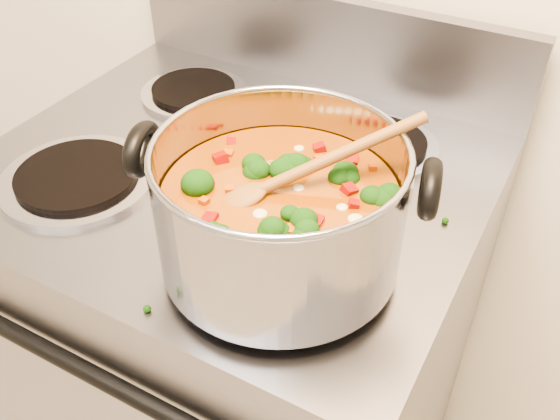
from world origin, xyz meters
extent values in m
cube|color=gray|center=(0.07, 1.16, 0.46)|extent=(0.74, 0.64, 0.92)
cube|color=gray|center=(0.07, 1.46, 1.00)|extent=(0.74, 0.03, 0.16)
cylinder|color=black|center=(0.07, 0.82, 0.80)|extent=(0.63, 0.02, 0.02)
cylinder|color=#A5A5AD|center=(-0.11, 1.01, 0.92)|extent=(0.22, 0.22, 0.01)
cylinder|color=black|center=(-0.11, 1.01, 0.93)|extent=(0.17, 0.17, 0.01)
cylinder|color=#A5A5AD|center=(0.24, 1.01, 0.92)|extent=(0.22, 0.22, 0.01)
cylinder|color=black|center=(0.24, 1.01, 0.93)|extent=(0.17, 0.17, 0.01)
cylinder|color=#A5A5AD|center=(-0.11, 1.31, 0.92)|extent=(0.18, 0.18, 0.01)
cylinder|color=black|center=(-0.11, 1.31, 0.93)|extent=(0.15, 0.15, 0.01)
cylinder|color=#A5A5AD|center=(0.24, 1.31, 0.92)|extent=(0.18, 0.18, 0.01)
cylinder|color=black|center=(0.24, 1.31, 0.93)|extent=(0.15, 0.15, 0.01)
cylinder|color=#97979E|center=(0.23, 1.00, 1.01)|extent=(0.28, 0.28, 0.15)
torus|color=#97979E|center=(0.23, 1.00, 1.09)|extent=(0.29, 0.29, 0.01)
cylinder|color=#8C480C|center=(0.23, 1.00, 0.99)|extent=(0.27, 0.27, 0.10)
torus|color=black|center=(0.08, 0.96, 1.07)|extent=(0.04, 0.08, 0.08)
torus|color=black|center=(0.39, 1.05, 1.07)|extent=(0.04, 0.08, 0.08)
ellipsoid|color=black|center=(0.21, 1.09, 1.04)|extent=(0.04, 0.04, 0.03)
ellipsoid|color=black|center=(0.24, 0.96, 1.04)|extent=(0.04, 0.04, 0.03)
ellipsoid|color=black|center=(0.18, 1.03, 1.04)|extent=(0.04, 0.04, 0.03)
ellipsoid|color=black|center=(0.20, 0.99, 1.04)|extent=(0.04, 0.04, 0.03)
ellipsoid|color=black|center=(0.34, 1.03, 1.04)|extent=(0.04, 0.04, 0.03)
ellipsoid|color=black|center=(0.13, 1.01, 1.04)|extent=(0.04, 0.04, 0.03)
ellipsoid|color=black|center=(0.33, 0.95, 1.04)|extent=(0.04, 0.04, 0.03)
ellipsoid|color=black|center=(0.14, 1.00, 1.04)|extent=(0.04, 0.04, 0.03)
ellipsoid|color=black|center=(0.27, 0.92, 1.04)|extent=(0.04, 0.04, 0.03)
ellipsoid|color=black|center=(0.21, 1.11, 1.04)|extent=(0.04, 0.04, 0.03)
ellipsoid|color=#9E1905|center=(0.21, 1.08, 1.04)|extent=(0.01, 0.01, 0.01)
ellipsoid|color=#9E1905|center=(0.24, 1.01, 1.04)|extent=(0.01, 0.01, 0.01)
ellipsoid|color=#9E1905|center=(0.26, 1.07, 1.04)|extent=(0.01, 0.01, 0.01)
ellipsoid|color=#9E1905|center=(0.35, 1.02, 1.04)|extent=(0.01, 0.01, 0.01)
ellipsoid|color=#9E1905|center=(0.34, 1.05, 1.04)|extent=(0.01, 0.01, 0.01)
ellipsoid|color=#9E1905|center=(0.20, 1.01, 1.04)|extent=(0.01, 0.01, 0.01)
ellipsoid|color=#9E1905|center=(0.26, 0.98, 1.04)|extent=(0.01, 0.01, 0.01)
ellipsoid|color=#9E1905|center=(0.18, 1.07, 1.04)|extent=(0.01, 0.01, 0.01)
ellipsoid|color=#9E1905|center=(0.30, 1.06, 1.04)|extent=(0.01, 0.01, 0.01)
ellipsoid|color=#9E1905|center=(0.18, 1.06, 1.04)|extent=(0.01, 0.01, 0.01)
ellipsoid|color=#9E1905|center=(0.30, 0.94, 1.04)|extent=(0.01, 0.01, 0.01)
ellipsoid|color=#AA3E09|center=(0.16, 1.03, 1.04)|extent=(0.01, 0.01, 0.01)
ellipsoid|color=#AA3E09|center=(0.18, 0.95, 1.04)|extent=(0.01, 0.01, 0.01)
ellipsoid|color=#AA3E09|center=(0.24, 1.02, 1.04)|extent=(0.01, 0.01, 0.01)
ellipsoid|color=#AA3E09|center=(0.17, 1.05, 1.04)|extent=(0.01, 0.01, 0.01)
ellipsoid|color=#AA3E09|center=(0.33, 1.01, 1.04)|extent=(0.01, 0.01, 0.01)
ellipsoid|color=#AA3E09|center=(0.24, 0.99, 1.04)|extent=(0.01, 0.01, 0.01)
ellipsoid|color=#AA3E09|center=(0.21, 1.07, 1.04)|extent=(0.01, 0.01, 0.01)
ellipsoid|color=#AA3E09|center=(0.19, 0.89, 1.04)|extent=(0.01, 0.01, 0.01)
ellipsoid|color=#AA3E09|center=(0.30, 0.95, 1.04)|extent=(0.01, 0.01, 0.01)
ellipsoid|color=#AA3E09|center=(0.30, 1.09, 1.04)|extent=(0.01, 0.01, 0.01)
ellipsoid|color=#AA3E09|center=(0.29, 0.94, 1.04)|extent=(0.01, 0.01, 0.01)
ellipsoid|color=beige|center=(0.26, 1.00, 1.04)|extent=(0.02, 0.02, 0.01)
ellipsoid|color=beige|center=(0.31, 1.02, 1.04)|extent=(0.02, 0.02, 0.01)
ellipsoid|color=beige|center=(0.18, 1.01, 1.04)|extent=(0.02, 0.02, 0.01)
ellipsoid|color=beige|center=(0.18, 1.10, 1.04)|extent=(0.02, 0.02, 0.01)
ellipsoid|color=beige|center=(0.18, 1.07, 1.04)|extent=(0.02, 0.02, 0.01)
ellipsoid|color=beige|center=(0.24, 1.09, 1.04)|extent=(0.02, 0.02, 0.01)
ellipsoid|color=beige|center=(0.27, 1.11, 1.04)|extent=(0.02, 0.02, 0.01)
ellipsoid|color=beige|center=(0.22, 1.04, 1.04)|extent=(0.02, 0.02, 0.01)
ellipsoid|color=beige|center=(0.30, 1.01, 1.04)|extent=(0.02, 0.02, 0.01)
ellipsoid|color=brown|center=(0.20, 0.97, 1.04)|extent=(0.07, 0.07, 0.04)
cylinder|color=brown|center=(0.28, 1.05, 1.07)|extent=(0.16, 0.16, 0.08)
ellipsoid|color=black|center=(0.02, 1.04, 0.92)|extent=(0.01, 0.01, 0.01)
ellipsoid|color=black|center=(0.05, 0.92, 0.92)|extent=(0.01, 0.01, 0.01)
camera|label=1|loc=(0.50, 0.52, 1.46)|focal=40.00mm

